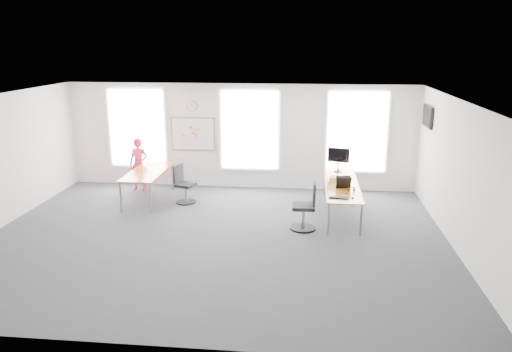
# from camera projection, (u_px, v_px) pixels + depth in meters

# --- Properties ---
(floor) EXTENTS (10.00, 10.00, 0.00)m
(floor) POSITION_uv_depth(u_px,v_px,m) (215.00, 238.00, 10.83)
(floor) COLOR #29292E
(floor) RESTS_ON ground
(ceiling) EXTENTS (10.00, 10.00, 0.00)m
(ceiling) POSITION_uv_depth(u_px,v_px,m) (212.00, 100.00, 10.04)
(ceiling) COLOR white
(ceiling) RESTS_ON ground
(wall_back) EXTENTS (10.00, 0.00, 10.00)m
(wall_back) POSITION_uv_depth(u_px,v_px,m) (240.00, 136.00, 14.28)
(wall_back) COLOR white
(wall_back) RESTS_ON ground
(wall_front) EXTENTS (10.00, 0.00, 10.00)m
(wall_front) POSITION_uv_depth(u_px,v_px,m) (157.00, 247.00, 6.60)
(wall_front) COLOR white
(wall_front) RESTS_ON ground
(wall_right) EXTENTS (0.00, 10.00, 10.00)m
(wall_right) POSITION_uv_depth(u_px,v_px,m) (461.00, 178.00, 9.93)
(wall_right) COLOR white
(wall_right) RESTS_ON ground
(window_left) EXTENTS (1.60, 0.06, 2.20)m
(window_left) POSITION_uv_depth(u_px,v_px,m) (137.00, 128.00, 14.50)
(window_left) COLOR white
(window_left) RESTS_ON wall_back
(window_mid) EXTENTS (1.60, 0.06, 2.20)m
(window_mid) POSITION_uv_depth(u_px,v_px,m) (250.00, 130.00, 14.16)
(window_mid) COLOR white
(window_mid) RESTS_ON wall_back
(window_right) EXTENTS (1.60, 0.06, 2.20)m
(window_right) POSITION_uv_depth(u_px,v_px,m) (357.00, 132.00, 13.86)
(window_right) COLOR white
(window_right) RESTS_ON wall_back
(desk_right) EXTENTS (0.82, 3.07, 0.75)m
(desk_right) POSITION_uv_depth(u_px,v_px,m) (342.00, 186.00, 12.25)
(desk_right) COLOR #AF6A1C
(desk_right) RESTS_ON ground
(desk_left) EXTENTS (0.88, 2.20, 0.80)m
(desk_left) POSITION_uv_depth(u_px,v_px,m) (148.00, 173.00, 13.26)
(desk_left) COLOR #AF6A1C
(desk_left) RESTS_ON ground
(chair_right) EXTENTS (0.59, 0.59, 1.11)m
(chair_right) POSITION_uv_depth(u_px,v_px,m) (306.00, 209.00, 11.24)
(chair_right) COLOR black
(chair_right) RESTS_ON ground
(chair_left) EXTENTS (0.57, 0.57, 1.01)m
(chair_left) POSITION_uv_depth(u_px,v_px,m) (184.00, 186.00, 13.14)
(chair_left) COLOR black
(chair_left) RESTS_ON ground
(person) EXTENTS (0.58, 0.40, 1.51)m
(person) POSITION_uv_depth(u_px,v_px,m) (139.00, 164.00, 14.16)
(person) COLOR #EF234E
(person) RESTS_ON ground
(whiteboard) EXTENTS (1.20, 0.03, 0.90)m
(whiteboard) POSITION_uv_depth(u_px,v_px,m) (193.00, 134.00, 14.37)
(whiteboard) COLOR white
(whiteboard) RESTS_ON wall_back
(wall_clock) EXTENTS (0.30, 0.04, 0.30)m
(wall_clock) POSITION_uv_depth(u_px,v_px,m) (192.00, 106.00, 14.16)
(wall_clock) COLOR gray
(wall_clock) RESTS_ON wall_back
(tv) EXTENTS (0.06, 0.90, 0.55)m
(tv) POSITION_uv_depth(u_px,v_px,m) (428.00, 116.00, 12.61)
(tv) COLOR black
(tv) RESTS_ON wall_right
(keyboard) EXTENTS (0.46, 0.25, 0.02)m
(keyboard) POSITION_uv_depth(u_px,v_px,m) (339.00, 198.00, 11.14)
(keyboard) COLOR black
(keyboard) RESTS_ON desk_right
(mouse) EXTENTS (0.09, 0.11, 0.04)m
(mouse) POSITION_uv_depth(u_px,v_px,m) (353.00, 198.00, 11.10)
(mouse) COLOR black
(mouse) RESTS_ON desk_right
(lens_cap) EXTENTS (0.07, 0.07, 0.01)m
(lens_cap) POSITION_uv_depth(u_px,v_px,m) (346.00, 194.00, 11.45)
(lens_cap) COLOR black
(lens_cap) RESTS_ON desk_right
(headphones) EXTENTS (0.16, 0.09, 0.10)m
(headphones) POSITION_uv_depth(u_px,v_px,m) (351.00, 189.00, 11.66)
(headphones) COLOR black
(headphones) RESTS_ON desk_right
(laptop_sleeve) EXTENTS (0.37, 0.27, 0.29)m
(laptop_sleeve) POSITION_uv_depth(u_px,v_px,m) (344.00, 182.00, 11.85)
(laptop_sleeve) COLOR black
(laptop_sleeve) RESTS_ON desk_right
(paper_stack) EXTENTS (0.36, 0.28, 0.12)m
(paper_stack) POSITION_uv_depth(u_px,v_px,m) (336.00, 179.00, 12.47)
(paper_stack) COLOR beige
(paper_stack) RESTS_ON desk_right
(monitor) EXTENTS (0.57, 0.24, 0.65)m
(monitor) POSITION_uv_depth(u_px,v_px,m) (338.00, 157.00, 13.31)
(monitor) COLOR black
(monitor) RESTS_ON desk_right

